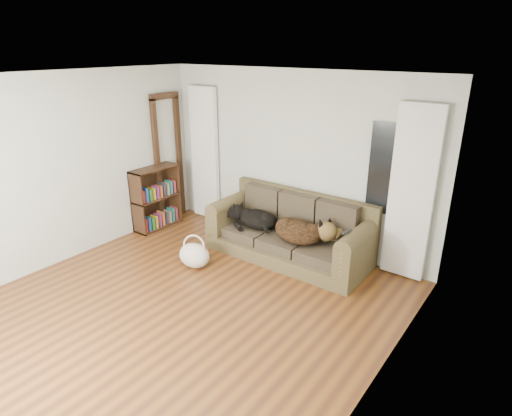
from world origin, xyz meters
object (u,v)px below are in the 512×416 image
Objects in this scene: tote_bag at (194,256)px; bookshelf at (156,199)px; sofa at (288,228)px; dog_shepherd at (301,232)px; dog_black_lab at (256,219)px.

bookshelf is (-1.49, 0.66, 0.34)m from tote_bag.
sofa is 3.16× the size of dog_shepherd.
dog_shepherd is at bearing 38.93° from tote_bag.
dog_shepherd is (0.81, -0.04, 0.01)m from dog_black_lab.
dog_black_lab is at bearing -175.00° from sofa.
tote_bag is (-1.15, -0.93, -0.33)m from dog_shepherd.
tote_bag is at bearing -102.31° from dog_black_lab.
dog_black_lab is (-0.54, -0.05, 0.03)m from sofa.
dog_shepherd is at bearing 4.74° from dog_black_lab.
dog_shepherd is (0.27, -0.08, 0.04)m from sofa.
tote_bag is at bearing 47.10° from dog_shepherd.
bookshelf is at bearing 14.06° from dog_shepherd.
dog_black_lab is 0.61× the size of bookshelf.
bookshelf is at bearing -163.21° from dog_black_lab.
dog_shepherd is 1.60× the size of tote_bag.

